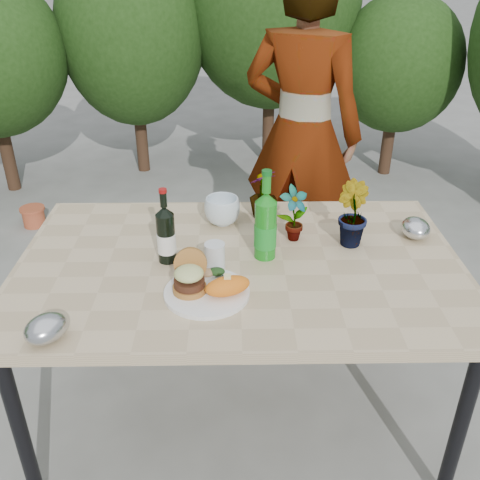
{
  "coord_description": "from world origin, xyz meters",
  "views": [
    {
      "loc": [
        -0.03,
        -1.65,
        1.75
      ],
      "look_at": [
        0.0,
        -0.08,
        0.88
      ],
      "focal_mm": 40.0,
      "sensor_mm": 36.0,
      "label": 1
    }
  ],
  "objects_px": {
    "person": "(302,134)",
    "wine_bottle": "(166,235)",
    "dinner_plate": "(207,293)",
    "patio_table": "(240,274)"
  },
  "relations": [
    {
      "from": "wine_bottle",
      "to": "dinner_plate",
      "type": "bearing_deg",
      "value": -44.88
    },
    {
      "from": "patio_table",
      "to": "person",
      "type": "bearing_deg",
      "value": 72.22
    },
    {
      "from": "dinner_plate",
      "to": "wine_bottle",
      "type": "relative_size",
      "value": 1.0
    },
    {
      "from": "patio_table",
      "to": "person",
      "type": "height_order",
      "value": "person"
    },
    {
      "from": "wine_bottle",
      "to": "patio_table",
      "type": "bearing_deg",
      "value": 9.26
    },
    {
      "from": "dinner_plate",
      "to": "person",
      "type": "xyz_separation_m",
      "value": [
        0.45,
        1.28,
        0.12
      ]
    },
    {
      "from": "person",
      "to": "wine_bottle",
      "type": "bearing_deg",
      "value": 84.11
    },
    {
      "from": "patio_table",
      "to": "wine_bottle",
      "type": "xyz_separation_m",
      "value": [
        -0.26,
        0.01,
        0.16
      ]
    },
    {
      "from": "patio_table",
      "to": "person",
      "type": "distance_m",
      "value": 1.14
    },
    {
      "from": "dinner_plate",
      "to": "patio_table",
      "type": "bearing_deg",
      "value": 62.39
    }
  ]
}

